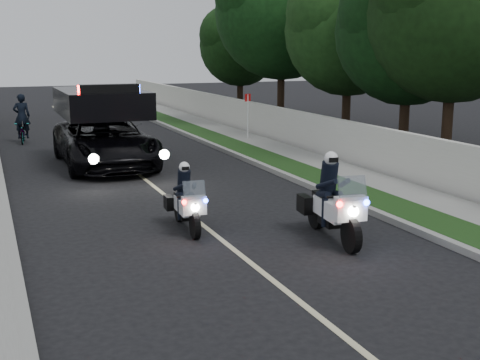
% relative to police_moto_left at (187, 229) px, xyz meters
% --- Properties ---
extents(ground, '(120.00, 120.00, 0.00)m').
position_rel_police_moto_left_xyz_m(ground, '(0.44, -2.42, 0.00)').
color(ground, black).
rests_on(ground, ground).
extents(curb_right, '(0.20, 60.00, 0.15)m').
position_rel_police_moto_left_xyz_m(curb_right, '(4.54, 7.58, 0.07)').
color(curb_right, gray).
rests_on(curb_right, ground).
extents(grass_verge, '(1.20, 60.00, 0.16)m').
position_rel_police_moto_left_xyz_m(grass_verge, '(5.24, 7.58, 0.08)').
color(grass_verge, '#193814').
rests_on(grass_verge, ground).
extents(sidewalk_right, '(1.40, 60.00, 0.16)m').
position_rel_police_moto_left_xyz_m(sidewalk_right, '(6.54, 7.58, 0.08)').
color(sidewalk_right, gray).
rests_on(sidewalk_right, ground).
extents(property_wall, '(0.22, 60.00, 1.50)m').
position_rel_police_moto_left_xyz_m(property_wall, '(7.54, 7.58, 0.75)').
color(property_wall, beige).
rests_on(property_wall, ground).
extents(curb_left, '(0.20, 60.00, 0.15)m').
position_rel_police_moto_left_xyz_m(curb_left, '(-3.66, 7.58, 0.07)').
color(curb_left, gray).
rests_on(curb_left, ground).
extents(lane_marking, '(0.12, 50.00, 0.01)m').
position_rel_police_moto_left_xyz_m(lane_marking, '(0.44, 7.58, 0.00)').
color(lane_marking, '#BFB78C').
rests_on(lane_marking, ground).
extents(police_moto_left, '(0.73, 1.80, 1.50)m').
position_rel_police_moto_left_xyz_m(police_moto_left, '(0.00, 0.00, 0.00)').
color(police_moto_left, silver).
rests_on(police_moto_left, ground).
extents(police_moto_right, '(1.00, 2.25, 1.85)m').
position_rel_police_moto_left_xyz_m(police_moto_right, '(2.60, -1.85, 0.00)').
color(police_moto_right, white).
rests_on(police_moto_right, ground).
extents(police_suv, '(2.89, 6.21, 3.02)m').
position_rel_police_moto_left_xyz_m(police_suv, '(-0.27, 8.42, 0.00)').
color(police_suv, black).
rests_on(police_suv, ground).
extents(bicycle, '(0.76, 1.75, 0.89)m').
position_rel_police_moto_left_xyz_m(bicycle, '(-2.52, 15.16, 0.00)').
color(bicycle, black).
rests_on(bicycle, ground).
extents(cyclist, '(0.69, 0.47, 1.87)m').
position_rel_police_moto_left_xyz_m(cyclist, '(-2.52, 15.16, 0.00)').
color(cyclist, black).
rests_on(cyclist, ground).
extents(sign_post, '(0.43, 0.43, 2.10)m').
position_rel_police_moto_left_xyz_m(sign_post, '(6.44, 12.00, 0.00)').
color(sign_post, red).
rests_on(sign_post, ground).
extents(tree_right_a, '(6.81, 6.81, 9.82)m').
position_rel_police_moto_left_xyz_m(tree_right_a, '(10.57, 4.32, 0.00)').
color(tree_right_a, black).
rests_on(tree_right_a, ground).
extents(tree_right_b, '(5.83, 5.83, 8.99)m').
position_rel_police_moto_left_xyz_m(tree_right_b, '(10.37, 10.53, 0.00)').
color(tree_right_b, '#1B4115').
rests_on(tree_right_b, ground).
extents(tree_right_c, '(5.35, 5.35, 8.74)m').
position_rel_police_moto_left_xyz_m(tree_right_c, '(10.24, 6.27, 0.00)').
color(tree_right_c, black).
rests_on(tree_right_c, ground).
extents(tree_right_d, '(8.20, 8.20, 10.97)m').
position_rel_police_moto_left_xyz_m(tree_right_d, '(9.92, 16.06, 0.00)').
color(tree_right_d, '#133B13').
rests_on(tree_right_d, ground).
extents(tree_right_e, '(4.81, 4.81, 7.93)m').
position_rel_police_moto_left_xyz_m(tree_right_e, '(10.28, 22.44, 0.00)').
color(tree_right_e, '#133410').
rests_on(tree_right_e, ground).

